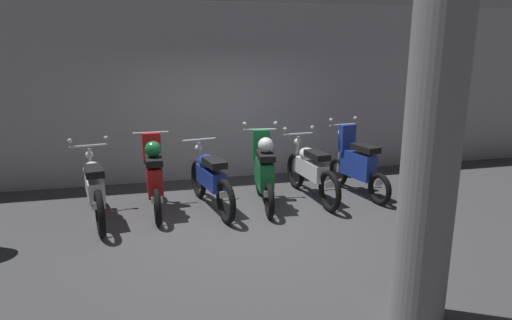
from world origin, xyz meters
The scene contains 9 objects.
ground_plane centered at (0.00, 0.00, 0.00)m, with size 80.00×80.00×0.00m, color #424244.
back_wall centered at (0.00, 2.65, 1.65)m, with size 16.00×0.30×3.31m, color #ADADB2.
motorbike_slot_0 centered at (-2.14, 0.73, 0.49)m, with size 0.60×1.94×1.15m.
motorbike_slot_1 centered at (-1.28, 0.89, 0.57)m, with size 0.56×1.68×1.18m.
motorbike_slot_2 centered at (-0.43, 0.79, 0.49)m, with size 0.60×1.93×1.03m.
motorbike_slot_3 centered at (0.43, 0.76, 0.57)m, with size 0.59×1.68×1.29m.
motorbike_slot_4 centered at (1.28, 0.89, 0.49)m, with size 0.59×1.95×1.15m.
motorbike_slot_5 centered at (2.12, 0.91, 0.53)m, with size 0.58×1.67×1.29m.
support_pillar centered at (0.98, -2.64, 1.65)m, with size 0.48×0.48×3.31m, color gray.
Camera 1 is at (-1.35, -5.83, 2.42)m, focal length 31.12 mm.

